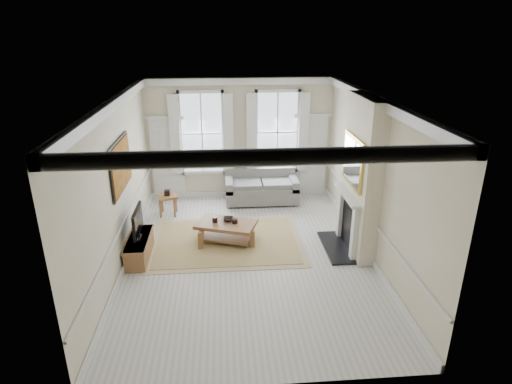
{
  "coord_description": "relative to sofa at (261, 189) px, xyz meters",
  "views": [
    {
      "loc": [
        -0.49,
        -8.16,
        4.69
      ],
      "look_at": [
        0.22,
        0.63,
        1.25
      ],
      "focal_mm": 30.0,
      "sensor_mm": 36.0,
      "label": 1
    }
  ],
  "objects": [
    {
      "name": "bowl",
      "position": [
        -0.98,
        -2.31,
        0.16
      ],
      "size": [
        0.28,
        0.28,
        0.07
      ],
      "primitive_type": "imported",
      "rotation": [
        0.0,
        0.0,
        -0.05
      ],
      "color": "black",
      "rests_on": "coffee_table"
    },
    {
      "name": "tv_stand",
      "position": [
        -2.91,
        -2.96,
        -0.14
      ],
      "size": [
        0.42,
        1.31,
        0.47
      ],
      "primitive_type": "cube",
      "color": "brown",
      "rests_on": "floor"
    },
    {
      "name": "left_wall",
      "position": [
        -3.17,
        -3.11,
        1.33
      ],
      "size": [
        0.0,
        7.2,
        7.2
      ],
      "primitive_type": "plane",
      "rotation": [
        1.57,
        0.0,
        1.57
      ],
      "color": "beige",
      "rests_on": "floor"
    },
    {
      "name": "side_table",
      "position": [
        -2.54,
        -0.73,
        0.07
      ],
      "size": [
        0.58,
        0.58,
        0.55
      ],
      "rotation": [
        0.0,
        0.0,
        0.39
      ],
      "color": "brown",
      "rests_on": "floor"
    },
    {
      "name": "window_left",
      "position": [
        -1.62,
        0.44,
        1.53
      ],
      "size": [
        1.26,
        0.2,
        2.2
      ],
      "primitive_type": null,
      "color": "#B2BCC6",
      "rests_on": "back_wall"
    },
    {
      "name": "back_wall",
      "position": [
        -0.57,
        0.49,
        1.33
      ],
      "size": [
        5.2,
        0.0,
        5.2
      ],
      "primitive_type": "plane",
      "rotation": [
        1.57,
        0.0,
        0.0
      ],
      "color": "beige",
      "rests_on": "floor"
    },
    {
      "name": "fireplace",
      "position": [
        1.63,
        -2.91,
        0.36
      ],
      "size": [
        0.21,
        1.45,
        1.33
      ],
      "color": "silver",
      "rests_on": "floor"
    },
    {
      "name": "mirror",
      "position": [
        1.64,
        -2.91,
        1.68
      ],
      "size": [
        0.06,
        1.26,
        1.06
      ],
      "primitive_type": "cube",
      "color": "gold",
      "rests_on": "chimney_breast"
    },
    {
      "name": "hearth",
      "position": [
        1.43,
        -2.91,
        -0.35
      ],
      "size": [
        0.55,
        1.5,
        0.05
      ],
      "primitive_type": "cube",
      "color": "black",
      "rests_on": "floor"
    },
    {
      "name": "chimney_breast",
      "position": [
        1.86,
        -2.91,
        1.33
      ],
      "size": [
        0.35,
        1.7,
        3.38
      ],
      "primitive_type": "cube",
      "color": "beige",
      "rests_on": "floor"
    },
    {
      "name": "ceramic_pot_b",
      "position": [
        -0.83,
        -2.46,
        0.17
      ],
      "size": [
        0.13,
        0.13,
        0.09
      ],
      "primitive_type": "cylinder",
      "color": "black",
      "rests_on": "coffee_table"
    },
    {
      "name": "tv",
      "position": [
        -2.88,
        -2.96,
        0.49
      ],
      "size": [
        0.08,
        0.9,
        0.68
      ],
      "color": "black",
      "rests_on": "tv_stand"
    },
    {
      "name": "door_right",
      "position": [
        1.48,
        0.45,
        0.78
      ],
      "size": [
        0.9,
        0.08,
        2.3
      ],
      "primitive_type": "cube",
      "color": "silver",
      "rests_on": "floor"
    },
    {
      "name": "coffee_table",
      "position": [
        -1.03,
        -2.41,
        0.04
      ],
      "size": [
        1.5,
        1.16,
        0.5
      ],
      "rotation": [
        0.0,
        0.0,
        -0.33
      ],
      "color": "brown",
      "rests_on": "rug"
    },
    {
      "name": "floor",
      "position": [
        -0.57,
        -3.11,
        -0.37
      ],
      "size": [
        7.2,
        7.2,
        0.0
      ],
      "primitive_type": "plane",
      "color": "#B7B5AD",
      "rests_on": "ground"
    },
    {
      "name": "ceiling",
      "position": [
        -0.57,
        -3.11,
        3.03
      ],
      "size": [
        7.2,
        7.2,
        0.0
      ],
      "primitive_type": "plane",
      "rotation": [
        3.14,
        0.0,
        0.0
      ],
      "color": "white",
      "rests_on": "back_wall"
    },
    {
      "name": "painting",
      "position": [
        -3.13,
        -2.81,
        1.68
      ],
      "size": [
        0.05,
        1.66,
        1.06
      ],
      "primitive_type": "cube",
      "color": "#A67B1C",
      "rests_on": "left_wall"
    },
    {
      "name": "sofa",
      "position": [
        0.0,
        0.0,
        0.0
      ],
      "size": [
        2.01,
        0.98,
        0.9
      ],
      "color": "slate",
      "rests_on": "floor"
    },
    {
      "name": "rug",
      "position": [
        -1.03,
        -2.41,
        -0.36
      ],
      "size": [
        3.5,
        2.6,
        0.02
      ],
      "primitive_type": "cube",
      "color": "#A08752",
      "rests_on": "floor"
    },
    {
      "name": "window_right",
      "position": [
        0.48,
        0.44,
        1.53
      ],
      "size": [
        1.26,
        0.2,
        2.2
      ],
      "primitive_type": null,
      "color": "#B2BCC6",
      "rests_on": "back_wall"
    },
    {
      "name": "ceramic_pot_a",
      "position": [
        -1.28,
        -2.36,
        0.19
      ],
      "size": [
        0.12,
        0.12,
        0.12
      ],
      "primitive_type": "cylinder",
      "color": "black",
      "rests_on": "coffee_table"
    },
    {
      "name": "right_wall",
      "position": [
        2.03,
        -3.11,
        1.33
      ],
      "size": [
        0.0,
        7.2,
        7.2
      ],
      "primitive_type": "plane",
      "rotation": [
        1.57,
        0.0,
        -1.57
      ],
      "color": "beige",
      "rests_on": "floor"
    },
    {
      "name": "door_left",
      "position": [
        -2.62,
        0.45,
        0.78
      ],
      "size": [
        0.9,
        0.08,
        2.3
      ],
      "primitive_type": "cube",
      "color": "silver",
      "rests_on": "floor"
    }
  ]
}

